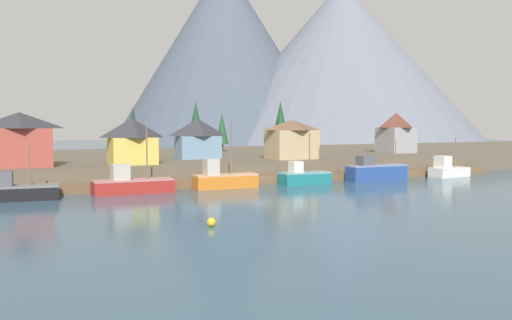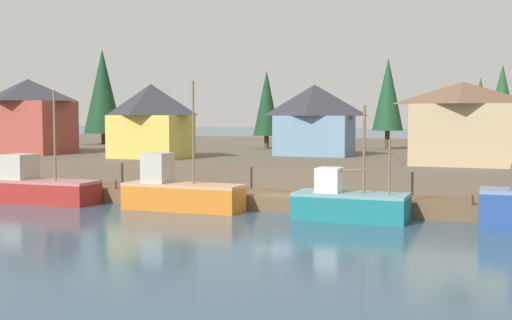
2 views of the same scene
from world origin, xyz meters
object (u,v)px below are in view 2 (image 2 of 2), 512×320
(conifer_near_left, at_px, (103,91))
(conifer_back_left, at_px, (267,103))
(house_tan, at_px, (462,123))
(conifer_near_right, at_px, (480,106))
(house_red, at_px, (28,116))
(fishing_boat_red, at_px, (34,187))
(conifer_mid_left, at_px, (502,103))
(fishing_boat_teal, at_px, (349,203))
(conifer_back_right, at_px, (388,94))
(house_yellow, at_px, (151,120))
(house_blue, at_px, (314,119))
(fishing_boat_orange, at_px, (179,192))

(conifer_near_left, relative_size, conifer_back_left, 1.37)
(house_tan, height_order, conifer_near_right, conifer_near_right)
(house_red, bearing_deg, fishing_boat_red, -49.94)
(house_red, bearing_deg, conifer_near_right, 35.79)
(fishing_boat_red, xyz_separation_m, conifer_mid_left, (30.62, 21.17, 6.00))
(house_red, height_order, conifer_mid_left, conifer_mid_left)
(fishing_boat_red, relative_size, fishing_boat_teal, 1.34)
(fishing_boat_red, bearing_deg, conifer_back_right, 59.43)
(fishing_boat_red, height_order, fishing_boat_teal, fishing_boat_red)
(conifer_near_right, bearing_deg, fishing_boat_teal, -96.94)
(conifer_mid_left, height_order, conifer_back_right, conifer_back_right)
(fishing_boat_teal, bearing_deg, house_yellow, 149.77)
(conifer_near_left, bearing_deg, house_blue, -21.48)
(conifer_near_right, bearing_deg, fishing_boat_red, -123.98)
(house_tan, xyz_separation_m, conifer_back_right, (-9.00, 19.46, 2.59))
(fishing_boat_teal, height_order, house_tan, house_tan)
(fishing_boat_red, height_order, conifer_back_right, conifer_back_right)
(conifer_mid_left, bearing_deg, house_red, -169.17)
(conifer_near_left, bearing_deg, conifer_near_right, 13.36)
(house_yellow, xyz_separation_m, conifer_mid_left, (27.77, 9.45, 1.39))
(house_blue, distance_m, conifer_mid_left, 15.81)
(house_tan, distance_m, conifer_back_left, 26.66)
(house_yellow, bearing_deg, conifer_near_right, 49.80)
(fishing_boat_teal, xyz_separation_m, conifer_near_right, (5.02, 41.29, 6.08))
(house_blue, distance_m, conifer_near_right, 25.30)
(fishing_boat_orange, relative_size, house_tan, 1.13)
(house_yellow, bearing_deg, conifer_back_left, 76.68)
(house_red, bearing_deg, fishing_boat_teal, -21.36)
(conifer_near_right, bearing_deg, house_tan, -89.32)
(house_tan, relative_size, conifer_back_right, 0.78)
(house_blue, relative_size, conifer_back_right, 0.72)
(conifer_back_right, bearing_deg, fishing_boat_teal, -83.59)
(house_yellow, bearing_deg, conifer_mid_left, 18.79)
(fishing_boat_teal, relative_size, conifer_mid_left, 0.87)
(fishing_boat_teal, height_order, conifer_back_right, conifer_back_right)
(conifer_near_left, bearing_deg, conifer_mid_left, -12.42)
(house_red, xyz_separation_m, conifer_mid_left, (41.71, 7.98, 1.04))
(fishing_boat_teal, bearing_deg, house_red, 159.00)
(fishing_boat_red, bearing_deg, conifer_near_right, 56.03)
(conifer_near_right, bearing_deg, house_yellow, -130.20)
(fishing_boat_teal, distance_m, conifer_back_right, 33.41)
(house_red, bearing_deg, house_tan, -0.41)
(conifer_back_left, relative_size, conifer_back_right, 0.87)
(conifer_near_left, distance_m, conifer_near_right, 43.70)
(conifer_back_right, bearing_deg, house_tan, -65.17)
(house_tan, xyz_separation_m, conifer_near_right, (-0.34, 28.32, 1.46))
(conifer_near_left, relative_size, conifer_near_right, 1.46)
(fishing_boat_teal, relative_size, house_blue, 0.99)
(fishing_boat_orange, height_order, conifer_back_left, conifer_back_left)
(fishing_boat_red, bearing_deg, fishing_boat_orange, 0.80)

